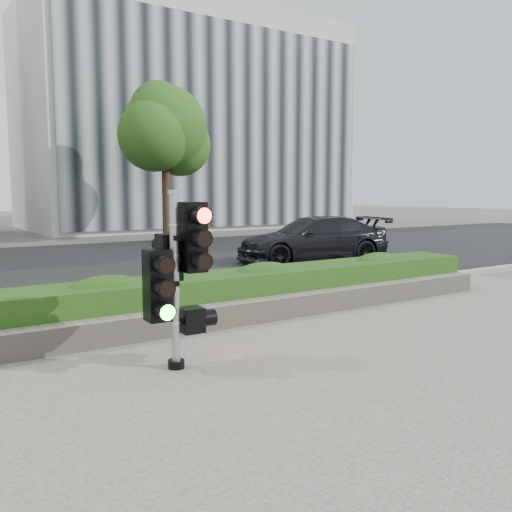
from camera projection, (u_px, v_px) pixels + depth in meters
name	position (u px, v px, depth m)	size (l,w,h in m)	color
ground	(281.00, 366.00, 6.27)	(120.00, 120.00, 0.00)	#51514C
sidewalk	(470.00, 450.00, 4.19)	(16.00, 11.00, 0.03)	#9E9389
road	(63.00, 267.00, 14.57)	(60.00, 13.00, 0.02)	black
curb	(168.00, 312.00, 8.88)	(60.00, 0.25, 0.12)	gray
stone_wall	(204.00, 318.00, 7.82)	(12.00, 0.32, 0.34)	gray
hedge	(184.00, 299.00, 8.34)	(12.00, 1.00, 0.68)	#377423
building_right	(185.00, 126.00, 32.33)	(18.00, 10.00, 12.00)	#B7B7B2
tree_right	(164.00, 131.00, 21.65)	(4.10, 3.58, 6.53)	black
traffic_signal	(176.00, 271.00, 6.03)	(0.69, 0.51, 2.00)	black
car_dark	(312.00, 239.00, 15.69)	(1.83, 4.50, 1.31)	black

